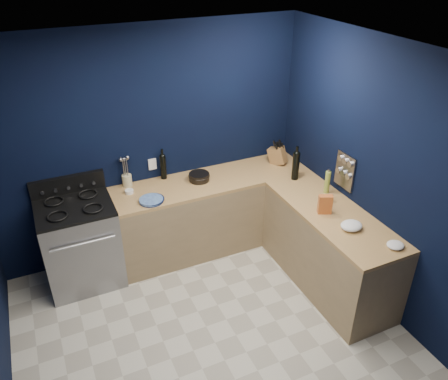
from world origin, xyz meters
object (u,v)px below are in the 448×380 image
gas_range (81,245)px  plate_stack (151,200)px  crouton_bag (325,204)px  utensil_crock (127,180)px  knife_block (277,156)px

gas_range → plate_stack: size_ratio=3.66×
gas_range → crouton_bag: crouton_bag is taller
plate_stack → utensil_crock: (-0.14, 0.44, 0.05)m
gas_range → plate_stack: plate_stack is taller
plate_stack → knife_block: 1.67m
gas_range → plate_stack: 0.90m
gas_range → knife_block: (2.41, 0.06, 0.54)m
plate_stack → crouton_bag: crouton_bag is taller
gas_range → knife_block: knife_block is taller
utensil_crock → crouton_bag: crouton_bag is taller
plate_stack → utensil_crock: size_ratio=1.88×
plate_stack → utensil_crock: 0.46m
crouton_bag → gas_range: bearing=178.6°
knife_block → crouton_bag: bearing=-130.6°
plate_stack → crouton_bag: 1.78m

